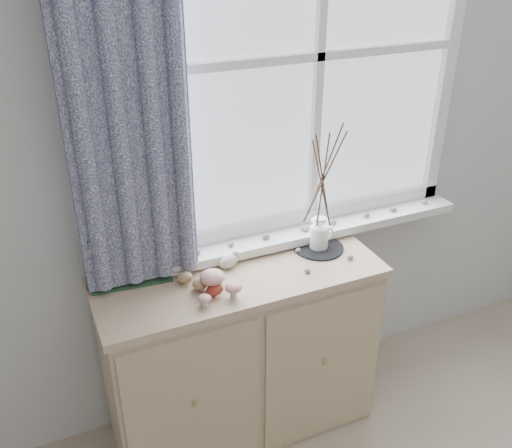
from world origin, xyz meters
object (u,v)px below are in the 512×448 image
object	(u,v)px
sideboard	(242,355)
botanical_book	(130,259)
twig_pitcher	(323,176)
toadstool_cluster	(216,282)

from	to	relation	value
sideboard	botanical_book	xyz separation A→B (m)	(-0.42, 0.10, 0.55)
sideboard	twig_pitcher	size ratio (longest dim) A/B	1.97
botanical_book	toadstool_cluster	size ratio (longest dim) A/B	2.06
botanical_book	toadstool_cluster	xyz separation A→B (m)	(0.28, -0.18, -0.07)
toadstool_cluster	twig_pitcher	size ratio (longest dim) A/B	0.30
sideboard	toadstool_cluster	bearing A→B (deg)	-147.89
sideboard	twig_pitcher	distance (m)	0.87
sideboard	botanical_book	size ratio (longest dim) A/B	3.24
toadstool_cluster	sideboard	bearing A→B (deg)	32.11
twig_pitcher	toadstool_cluster	bearing A→B (deg)	179.96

